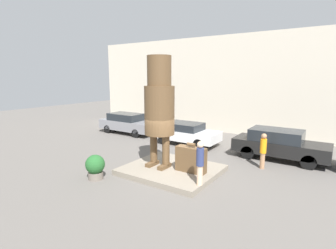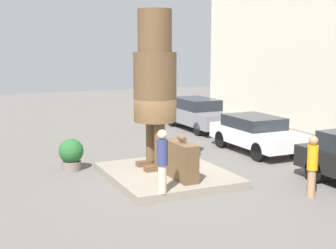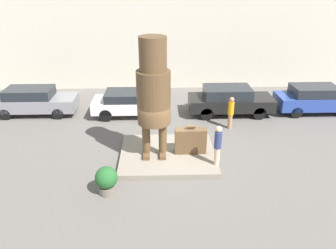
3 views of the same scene
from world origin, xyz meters
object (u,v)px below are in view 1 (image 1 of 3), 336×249
(planter_pot, at_px, (95,166))
(worker_hivis, at_px, (263,149))
(giant_suitcase, at_px, (191,159))
(parked_car_grey, at_px, (127,123))
(tourist, at_px, (200,161))
(parked_car_white, at_px, (186,133))
(parked_car_black, at_px, (279,144))
(statue_figure, at_px, (159,103))

(planter_pot, bearing_deg, worker_hivis, 43.66)
(giant_suitcase, relative_size, worker_hivis, 0.78)
(parked_car_grey, relative_size, planter_pot, 4.34)
(tourist, xyz_separation_m, planter_pot, (-4.28, -1.45, -0.62))
(parked_car_white, distance_m, parked_car_black, 5.70)
(worker_hivis, bearing_deg, planter_pot, -136.34)
(parked_car_black, bearing_deg, parked_car_white, 179.92)
(giant_suitcase, xyz_separation_m, planter_pot, (-3.30, -2.52, -0.23))
(parked_car_black, bearing_deg, tourist, -106.20)
(statue_figure, xyz_separation_m, worker_hivis, (3.90, 3.04, -2.25))
(parked_car_white, bearing_deg, planter_pot, -92.23)
(tourist, bearing_deg, planter_pot, -161.29)
(planter_pot, bearing_deg, parked_car_white, 87.77)
(giant_suitcase, xyz_separation_m, worker_hivis, (2.34, 2.87, 0.14))
(parked_car_white, bearing_deg, statue_figure, -73.66)
(planter_pot, bearing_deg, tourist, 18.71)
(statue_figure, bearing_deg, giant_suitcase, 6.50)
(parked_car_black, bearing_deg, giant_suitcase, -119.29)
(worker_hivis, bearing_deg, parked_car_black, 79.99)
(parked_car_grey, distance_m, parked_car_black, 11.16)
(parked_car_black, distance_m, planter_pot, 9.44)
(giant_suitcase, bearing_deg, parked_car_grey, 148.76)
(parked_car_black, bearing_deg, worker_hivis, -100.01)
(parked_car_grey, bearing_deg, parked_car_black, -1.82)
(tourist, bearing_deg, parked_car_white, 124.31)
(parked_car_grey, bearing_deg, worker_hivis, -11.86)
(parked_car_grey, bearing_deg, tourist, -33.29)
(planter_pot, height_order, worker_hivis, worker_hivis)
(statue_figure, height_order, parked_car_white, statue_figure)
(statue_figure, bearing_deg, tourist, -19.32)
(giant_suitcase, height_order, parked_car_grey, parked_car_grey)
(statue_figure, xyz_separation_m, parked_car_grey, (-6.91, 5.32, -2.37))
(tourist, bearing_deg, parked_car_grey, 146.71)
(parked_car_black, bearing_deg, parked_car_grey, 178.18)
(statue_figure, distance_m, parked_car_grey, 9.03)
(parked_car_white, relative_size, planter_pot, 3.88)
(statue_figure, height_order, worker_hivis, statue_figure)
(parked_car_white, relative_size, worker_hivis, 2.42)
(parked_car_white, bearing_deg, worker_hivis, -19.75)
(statue_figure, distance_m, planter_pot, 3.92)
(statue_figure, bearing_deg, worker_hivis, 37.95)
(tourist, distance_m, parked_car_black, 6.10)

